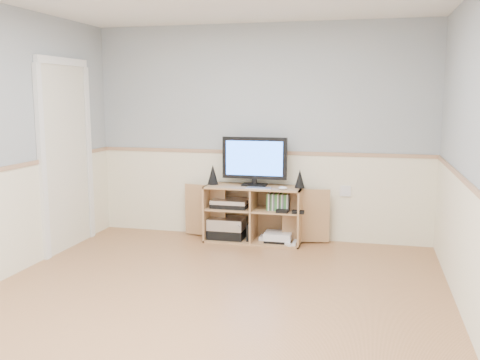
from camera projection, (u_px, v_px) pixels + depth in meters
The scene contains 11 objects.
room at pixel (200, 155), 4.24m from camera, with size 4.04×4.54×2.54m.
media_cabinet at pixel (254, 212), 6.23m from camera, with size 1.73×0.42×0.65m.
monitor at pixel (255, 160), 6.13m from camera, with size 0.75×0.18×0.56m.
speaker_left at pixel (213, 174), 6.25m from camera, with size 0.13×0.13×0.23m, color black.
speaker_right at pixel (300, 179), 6.01m from camera, with size 0.11×0.11×0.21m, color black.
keyboard at pixel (259, 188), 5.97m from camera, with size 0.28×0.11×0.01m, color silver.
mouse at pixel (283, 188), 5.91m from camera, with size 0.10×0.06×0.04m, color white.
av_components at pixel (228, 221), 6.27m from camera, with size 0.51×0.31×0.47m.
game_consoles at pixel (277, 237), 6.14m from camera, with size 0.45×0.30×0.11m.
game_cases at pixel (279, 202), 6.07m from camera, with size 0.26×0.14×0.19m, color #3F8C3F.
wall_outlet at pixel (345, 191), 6.11m from camera, with size 0.12×0.03×0.12m, color white.
Camera 1 is at (1.26, -3.89, 1.68)m, focal length 40.00 mm.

